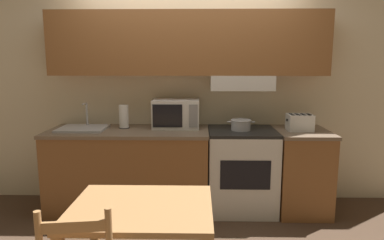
{
  "coord_description": "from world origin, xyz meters",
  "views": [
    {
      "loc": [
        0.12,
        -3.93,
        1.61
      ],
      "look_at": [
        0.05,
        -0.59,
        1.04
      ],
      "focal_mm": 32.0,
      "sensor_mm": 36.0,
      "label": 1
    }
  ],
  "objects_px": {
    "microwave": "(176,114)",
    "sink_basin": "(83,128)",
    "cooking_pot": "(241,124)",
    "stove_range": "(241,170)",
    "toaster": "(300,122)",
    "paper_towel_roll": "(124,117)",
    "dining_table": "(142,223)"
  },
  "relations": [
    {
      "from": "microwave",
      "to": "sink_basin",
      "type": "relative_size",
      "value": 1.03
    },
    {
      "from": "cooking_pot",
      "to": "sink_basin",
      "type": "distance_m",
      "value": 1.7
    },
    {
      "from": "stove_range",
      "to": "sink_basin",
      "type": "xyz_separation_m",
      "value": [
        -1.72,
        -0.01,
        0.46
      ]
    },
    {
      "from": "cooking_pot",
      "to": "toaster",
      "type": "xyz_separation_m",
      "value": [
        0.62,
        -0.01,
        0.03
      ]
    },
    {
      "from": "cooking_pot",
      "to": "microwave",
      "type": "relative_size",
      "value": 0.59
    },
    {
      "from": "cooking_pot",
      "to": "paper_towel_roll",
      "type": "height_order",
      "value": "paper_towel_roll"
    },
    {
      "from": "stove_range",
      "to": "microwave",
      "type": "bearing_deg",
      "value": 170.32
    },
    {
      "from": "stove_range",
      "to": "sink_basin",
      "type": "distance_m",
      "value": 1.78
    },
    {
      "from": "paper_towel_roll",
      "to": "dining_table",
      "type": "relative_size",
      "value": 0.29
    },
    {
      "from": "paper_towel_roll",
      "to": "dining_table",
      "type": "distance_m",
      "value": 1.78
    },
    {
      "from": "stove_range",
      "to": "sink_basin",
      "type": "relative_size",
      "value": 1.81
    },
    {
      "from": "microwave",
      "to": "sink_basin",
      "type": "xyz_separation_m",
      "value": [
        -1.0,
        -0.13,
        -0.14
      ]
    },
    {
      "from": "stove_range",
      "to": "toaster",
      "type": "height_order",
      "value": "toaster"
    },
    {
      "from": "stove_range",
      "to": "cooking_pot",
      "type": "height_order",
      "value": "cooking_pot"
    },
    {
      "from": "stove_range",
      "to": "paper_towel_roll",
      "type": "distance_m",
      "value": 1.41
    },
    {
      "from": "sink_basin",
      "to": "toaster",
      "type": "bearing_deg",
      "value": -0.24
    },
    {
      "from": "cooking_pot",
      "to": "paper_towel_roll",
      "type": "relative_size",
      "value": 1.16
    },
    {
      "from": "cooking_pot",
      "to": "dining_table",
      "type": "bearing_deg",
      "value": -117.16
    },
    {
      "from": "cooking_pot",
      "to": "microwave",
      "type": "height_order",
      "value": "microwave"
    },
    {
      "from": "stove_range",
      "to": "dining_table",
      "type": "xyz_separation_m",
      "value": [
        -0.83,
        -1.59,
        0.16
      ]
    },
    {
      "from": "stove_range",
      "to": "toaster",
      "type": "xyz_separation_m",
      "value": [
        0.6,
        -0.02,
        0.53
      ]
    },
    {
      "from": "stove_range",
      "to": "microwave",
      "type": "xyz_separation_m",
      "value": [
        -0.72,
        0.12,
        0.6
      ]
    },
    {
      "from": "microwave",
      "to": "paper_towel_roll",
      "type": "relative_size",
      "value": 1.98
    },
    {
      "from": "cooking_pot",
      "to": "toaster",
      "type": "relative_size",
      "value": 1.11
    },
    {
      "from": "stove_range",
      "to": "microwave",
      "type": "height_order",
      "value": "microwave"
    },
    {
      "from": "toaster",
      "to": "sink_basin",
      "type": "height_order",
      "value": "sink_basin"
    },
    {
      "from": "microwave",
      "to": "dining_table",
      "type": "bearing_deg",
      "value": -93.65
    },
    {
      "from": "cooking_pot",
      "to": "dining_table",
      "type": "height_order",
      "value": "cooking_pot"
    },
    {
      "from": "cooking_pot",
      "to": "dining_table",
      "type": "xyz_separation_m",
      "value": [
        -0.81,
        -1.57,
        -0.35
      ]
    },
    {
      "from": "dining_table",
      "to": "cooking_pot",
      "type": "bearing_deg",
      "value": 62.84
    },
    {
      "from": "microwave",
      "to": "paper_towel_roll",
      "type": "distance_m",
      "value": 0.57
    },
    {
      "from": "cooking_pot",
      "to": "paper_towel_roll",
      "type": "bearing_deg",
      "value": 175.83
    }
  ]
}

